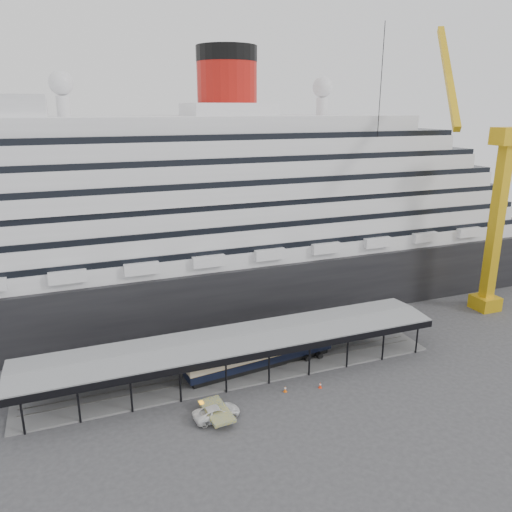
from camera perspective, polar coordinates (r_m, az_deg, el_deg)
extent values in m
plane|color=#363638|center=(64.90, -0.63, -15.20)|extent=(200.00, 200.00, 0.00)
cube|color=black|center=(90.68, -7.79, -2.33)|extent=(130.00, 30.00, 10.00)
cylinder|color=#AC140D|center=(88.05, -3.32, 18.67)|extent=(10.00, 10.00, 9.00)
cylinder|color=black|center=(88.39, -3.38, 22.07)|extent=(10.10, 10.10, 2.50)
sphere|color=silver|center=(83.72, -21.40, 17.93)|extent=(3.60, 3.60, 3.60)
sphere|color=silver|center=(95.20, 7.61, 18.59)|extent=(3.60, 3.60, 3.60)
cube|color=slate|center=(68.88, -2.14, -13.06)|extent=(56.00, 8.00, 0.24)
cube|color=slate|center=(68.21, -1.93, -13.22)|extent=(54.00, 0.08, 0.10)
cube|color=slate|center=(69.40, -2.34, -12.67)|extent=(54.00, 0.08, 0.10)
cube|color=black|center=(63.08, -0.81, -11.54)|extent=(56.00, 0.18, 0.90)
cube|color=black|center=(70.70, -3.39, -8.31)|extent=(56.00, 0.18, 0.90)
cube|color=slate|center=(66.52, -2.18, -9.27)|extent=(56.00, 9.00, 0.24)
cube|color=gold|center=(97.08, 24.70, -4.85)|extent=(4.00, 4.00, 2.40)
cube|color=gold|center=(93.21, 25.75, 3.32)|extent=(1.80, 1.80, 26.00)
cube|color=gold|center=(91.40, 26.89, 12.12)|extent=(5.00, 3.20, 2.80)
cube|color=gold|center=(88.88, 21.10, 18.80)|extent=(11.42, 18.78, 16.80)
cylinder|color=black|center=(87.97, 13.43, 9.25)|extent=(0.12, 0.12, 47.21)
imported|color=white|center=(59.92, -4.52, -17.38)|extent=(5.63, 2.98, 1.51)
cube|color=black|center=(69.70, 0.59, -12.23)|extent=(20.64, 4.77, 0.68)
cube|color=black|center=(69.28, 0.59, -11.59)|extent=(21.66, 5.28, 1.07)
cube|color=beige|center=(68.73, 0.59, -10.73)|extent=(21.67, 5.32, 1.27)
cube|color=black|center=(68.36, 0.60, -10.11)|extent=(21.66, 5.28, 0.39)
cube|color=#D54B0B|center=(60.99, -3.24, -17.52)|extent=(0.47, 0.47, 0.03)
cone|color=#D54B0B|center=(60.78, -3.24, -17.23)|extent=(0.40, 0.40, 0.73)
cylinder|color=white|center=(60.74, -3.24, -17.17)|extent=(0.23, 0.23, 0.14)
cube|color=orange|center=(64.89, 3.35, -15.21)|extent=(0.51, 0.51, 0.03)
cone|color=orange|center=(64.68, 3.36, -14.91)|extent=(0.43, 0.43, 0.80)
cylinder|color=white|center=(64.64, 3.36, -14.85)|extent=(0.26, 0.26, 0.16)
cube|color=#FB350D|center=(66.09, 7.34, -14.70)|extent=(0.47, 0.47, 0.03)
cone|color=#FB350D|center=(65.89, 7.35, -14.41)|extent=(0.40, 0.40, 0.77)
cylinder|color=white|center=(65.85, 7.35, -14.35)|extent=(0.24, 0.24, 0.15)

